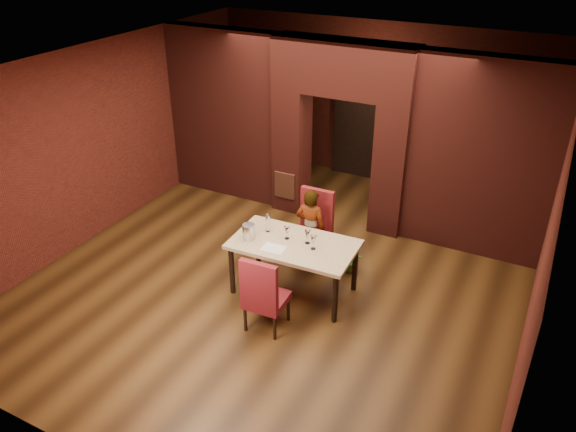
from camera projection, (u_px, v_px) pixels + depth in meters
name	position (u px, v px, depth m)	size (l,w,h in m)	color
floor	(288.00, 270.00, 8.88)	(8.00, 8.00, 0.00)	#462A11
ceiling	(288.00, 67.00, 7.34)	(7.00, 8.00, 0.04)	silver
wall_back	(379.00, 104.00, 11.23)	(7.00, 0.04, 3.20)	maroon
wall_front	(82.00, 346.00, 4.99)	(7.00, 0.04, 3.20)	maroon
wall_left	(105.00, 139.00, 9.51)	(0.04, 8.00, 3.20)	maroon
wall_right	(548.00, 235.00, 6.70)	(0.04, 8.00, 3.20)	maroon
pillar_left	(292.00, 150.00, 10.26)	(0.55, 0.55, 2.30)	maroon
pillar_right	(392.00, 169.00, 9.50)	(0.55, 0.55, 2.30)	maroon
lintel	(344.00, 68.00, 9.11)	(2.45, 0.55, 0.90)	maroon
wing_wall_left	(226.00, 115.00, 10.62)	(2.27, 0.35, 3.20)	maroon
wing_wall_right	(482.00, 160.00, 8.72)	(2.27, 0.35, 3.20)	maroon
vent_panel	(285.00, 186.00, 10.32)	(0.40, 0.03, 0.50)	#A55230
rear_door	(358.00, 128.00, 11.60)	(0.90, 0.08, 2.10)	black
rear_door_frame	(357.00, 128.00, 11.57)	(1.02, 0.04, 2.22)	black
dining_table	(294.00, 267.00, 8.20)	(1.78, 1.00, 0.84)	tan
chair_far	(311.00, 230.00, 8.79)	(0.55, 0.55, 1.21)	maroon
chair_near	(267.00, 291.00, 7.43)	(0.52, 0.52, 1.14)	maroon
person_seated	(310.00, 228.00, 8.70)	(0.49, 0.32, 1.33)	white
wine_glass_a	(287.00, 233.00, 8.05)	(0.08, 0.08, 0.20)	white
wine_glass_b	(308.00, 237.00, 7.94)	(0.09, 0.09, 0.22)	white
wine_glass_c	(313.00, 242.00, 7.81)	(0.09, 0.09, 0.22)	silver
tasting_sheet	(274.00, 248.00, 7.87)	(0.32, 0.24, 0.00)	silver
wine_bucket	(249.00, 232.00, 8.06)	(0.18, 0.18, 0.23)	#B8B8C0
water_bottle	(268.00, 223.00, 8.22)	(0.07, 0.07, 0.29)	white
potted_plant	(351.00, 259.00, 8.77)	(0.39, 0.34, 0.43)	#2E6B24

